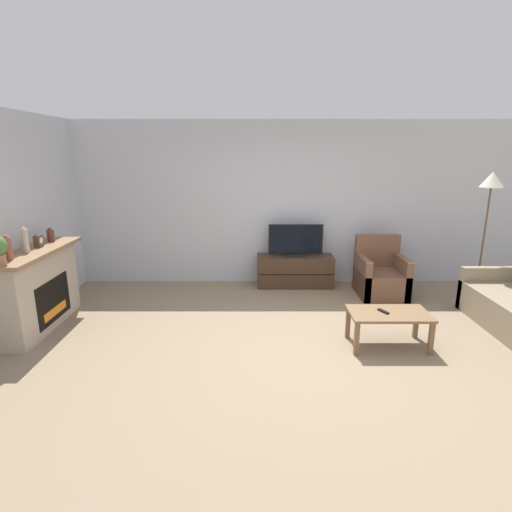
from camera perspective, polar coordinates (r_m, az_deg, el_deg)
name	(u,v)px	position (r m, az deg, el deg)	size (l,w,h in m)	color
ground_plane	(301,348)	(4.74, 6.47, -12.99)	(24.00, 24.00, 0.00)	#89755B
wall_back	(287,204)	(6.75, 4.46, 7.42)	(12.00, 0.06, 2.70)	silver
fireplace	(37,289)	(5.75, -28.86, -4.11)	(0.51, 1.57, 1.03)	#B7A893
mantel_vase_left	(7,248)	(5.20, -31.98, 0.95)	(0.09, 0.09, 0.28)	#994C3D
mantel_vase_centre_left	(25,240)	(5.49, -30.11, 1.96)	(0.07, 0.07, 0.31)	beige
mantel_vase_right	(50,235)	(6.01, -27.31, 2.67)	(0.09, 0.09, 0.19)	#512D23
mantel_clock	(38,241)	(5.74, -28.68, 1.88)	(0.08, 0.11, 0.15)	brown
tv_stand	(295,271)	(6.72, 5.55, -2.14)	(1.26, 0.41, 0.52)	#422D1E
tv	(295,241)	(6.59, 5.66, 2.09)	(0.89, 0.18, 0.53)	black
armchair	(380,276)	(6.58, 17.31, -2.81)	(0.70, 0.76, 0.91)	brown
coffee_table	(389,317)	(4.87, 18.43, -8.30)	(0.90, 0.51, 0.42)	brown
remote	(383,311)	(4.83, 17.71, -7.53)	(0.10, 0.15, 0.02)	black
floor_lamp	(491,190)	(6.71, 30.51, 8.17)	(0.32, 0.32, 1.92)	black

